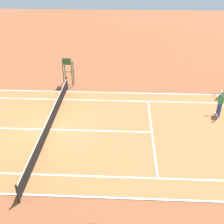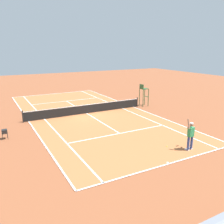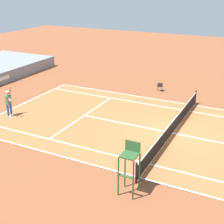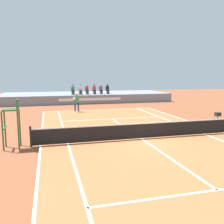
{
  "view_description": "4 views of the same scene",
  "coord_description": "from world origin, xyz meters",
  "px_view_note": "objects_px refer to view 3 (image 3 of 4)",
  "views": [
    {
      "loc": [
        14.93,
        4.63,
        10.04
      ],
      "look_at": [
        -0.71,
        3.87,
        1.0
      ],
      "focal_mm": 46.04,
      "sensor_mm": 36.0,
      "label": 1
    },
    {
      "loc": [
        8.53,
        20.9,
        6.24
      ],
      "look_at": [
        -0.71,
        3.87,
        1.0
      ],
      "focal_mm": 38.07,
      "sensor_mm": 36.0,
      "label": 2
    },
    {
      "loc": [
        -17.91,
        -4.71,
        8.79
      ],
      "look_at": [
        -0.71,
        3.87,
        1.0
      ],
      "focal_mm": 51.77,
      "sensor_mm": 36.0,
      "label": 3
    },
    {
      "loc": [
        -5.02,
        -12.53,
        3.62
      ],
      "look_at": [
        -0.71,
        3.87,
        1.0
      ],
      "focal_mm": 39.18,
      "sensor_mm": 36.0,
      "label": 4
    }
  ],
  "objects_px": {
    "tennis_ball": "(30,114)",
    "ball_hopper": "(160,85)",
    "umpire_chair": "(130,162)",
    "tennis_player": "(9,103)"
  },
  "relations": [
    {
      "from": "tennis_player",
      "to": "tennis_ball",
      "type": "height_order",
      "value": "tennis_player"
    },
    {
      "from": "tennis_ball",
      "to": "ball_hopper",
      "type": "height_order",
      "value": "ball_hopper"
    },
    {
      "from": "tennis_ball",
      "to": "umpire_chair",
      "type": "xyz_separation_m",
      "value": [
        -5.3,
        -10.03,
        1.52
      ]
    },
    {
      "from": "umpire_chair",
      "to": "ball_hopper",
      "type": "relative_size",
      "value": 3.49
    },
    {
      "from": "umpire_chair",
      "to": "ball_hopper",
      "type": "distance_m",
      "value": 14.87
    },
    {
      "from": "tennis_ball",
      "to": "ball_hopper",
      "type": "xyz_separation_m",
      "value": [
        9.13,
        -6.57,
        0.54
      ]
    },
    {
      "from": "tennis_ball",
      "to": "ball_hopper",
      "type": "relative_size",
      "value": 0.1
    },
    {
      "from": "tennis_player",
      "to": "umpire_chair",
      "type": "relative_size",
      "value": 0.85
    },
    {
      "from": "tennis_player",
      "to": "tennis_ball",
      "type": "distance_m",
      "value": 1.68
    },
    {
      "from": "tennis_player",
      "to": "ball_hopper",
      "type": "height_order",
      "value": "tennis_player"
    }
  ]
}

